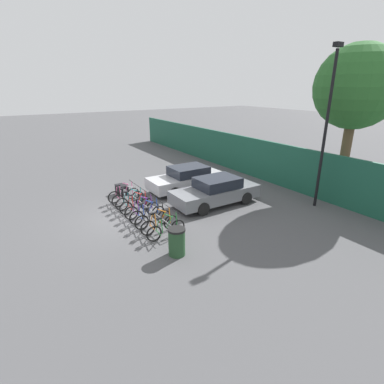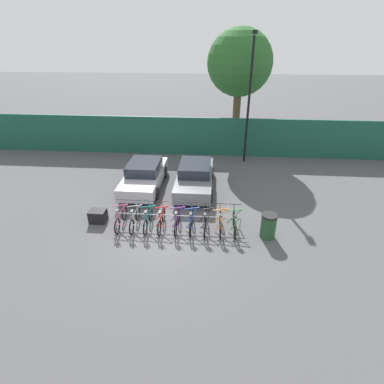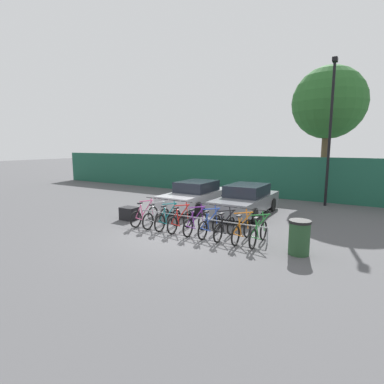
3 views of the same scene
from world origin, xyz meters
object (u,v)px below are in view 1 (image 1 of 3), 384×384
bicycle_orange (160,224)px  trash_bin (177,242)px  bike_rack (145,206)px  car_grey (216,191)px  bicycle_purple (142,210)px  bicycle_silver (128,198)px  cargo_crate (122,190)px  bicycle_black (153,219)px  lamp_post (327,123)px  car_silver (187,178)px  bicycle_pink (124,195)px  bicycle_green (166,229)px  tree_behind_hoarding (356,88)px  bicycle_blue (147,214)px  bicycle_teal (132,201)px  bicycle_red (137,205)px

bicycle_orange → trash_bin: size_ratio=1.66×
bike_rack → car_grey: 3.74m
bicycle_purple → trash_bin: size_ratio=1.66×
bicycle_silver → cargo_crate: size_ratio=2.44×
bike_rack → bicycle_black: size_ratio=3.10×
lamp_post → car_silver: bearing=-143.0°
bicycle_pink → bicycle_green: same height
car_grey → cargo_crate: 5.35m
bike_rack → car_silver: car_silver is taller
bicycle_purple → lamp_post: lamp_post is taller
car_silver → tree_behind_hoarding: 9.94m
bicycle_black → car_grey: (-0.70, 3.85, 0.32)m
bicycle_orange → cargo_crate: bicycle_orange is taller
bike_rack → bicycle_silver: 1.79m
bicycle_pink → bicycle_blue: same height
bicycle_pink → tree_behind_hoarding: tree_behind_hoarding is taller
bicycle_teal → bicycle_red: (0.57, 0.00, 0.00)m
lamp_post → trash_bin: size_ratio=7.29×
bicycle_teal → tree_behind_hoarding: 12.66m
bicycle_purple → bicycle_orange: 1.79m
bicycle_black → bike_rack: bearing=176.7°
bicycle_blue → bicycle_green: same height
bicycle_silver → bicycle_blue: 2.38m
car_grey → lamp_post: 6.08m
car_grey → tree_behind_hoarding: size_ratio=0.59×
cargo_crate → car_silver: bearing=69.7°
bicycle_orange → tree_behind_hoarding: size_ratio=0.22×
bicycle_teal → car_grey: size_ratio=0.37×
bike_rack → tree_behind_hoarding: bearing=74.9°
lamp_post → trash_bin: bearing=-87.7°
bicycle_purple → car_silver: bearing=120.9°
bicycle_red → car_grey: (1.13, 3.85, 0.32)m
bicycle_pink → car_grey: 4.81m
bicycle_teal → bicycle_red: 0.57m
car_grey → lamp_post: lamp_post is taller
bicycle_black → car_silver: (-3.37, 3.78, 0.31)m
bicycle_orange → bicycle_green: same height
bicycle_silver → bicycle_red: (1.13, 0.00, 0.00)m
bicycle_teal → cargo_crate: bearing=170.0°
bicycle_black → lamp_post: bearing=78.6°
bicycle_teal → car_silver: car_silver is taller
bicycle_red → bicycle_green: (3.03, 0.00, 0.00)m
bicycle_teal → bicycle_purple: (1.23, 0.00, 0.00)m
lamp_post → trash_bin: (0.34, -8.23, -3.60)m
bike_rack → trash_bin: 3.72m
bicycle_silver → tree_behind_hoarding: bearing=63.1°
bicycle_red → car_silver: size_ratio=0.38×
bicycle_red → bike_rack: bearing=14.8°
bicycle_pink → bicycle_black: same height
bicycle_purple → bicycle_black: bearing=0.7°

